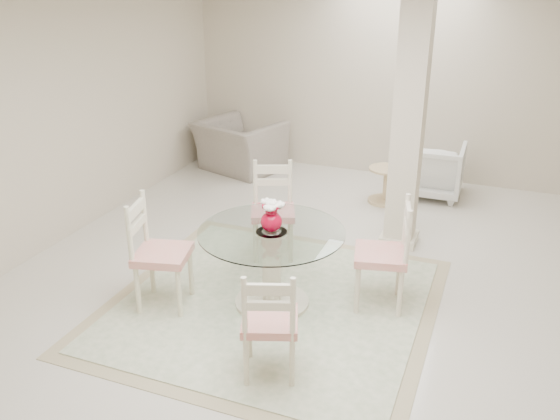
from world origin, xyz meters
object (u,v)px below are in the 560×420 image
(dining_chair_east, at_px, (390,247))
(dining_chair_south, at_px, (269,317))
(side_table, at_px, (385,186))
(dining_chair_west, at_px, (154,245))
(red_vase, at_px, (271,216))
(dining_table, at_px, (272,268))
(armchair_white, at_px, (433,169))
(dining_chair_north, at_px, (273,203))
(recliner_taupe, at_px, (240,146))
(column, at_px, (409,122))

(dining_chair_east, bearing_deg, dining_chair_south, -36.49)
(dining_chair_east, relative_size, side_table, 2.42)
(dining_chair_east, relative_size, dining_chair_south, 1.10)
(dining_chair_west, distance_m, dining_chair_south, 1.45)
(dining_chair_west, xyz_separation_m, side_table, (1.37, 3.17, -0.38))
(red_vase, height_order, dining_chair_west, dining_chair_west)
(red_vase, xyz_separation_m, dining_chair_south, (0.37, -0.95, -0.34))
(dining_table, height_order, dining_chair_south, dining_chair_south)
(dining_chair_east, xyz_separation_m, armchair_white, (-0.02, 2.93, -0.24))
(dining_chair_north, distance_m, side_table, 2.05)
(red_vase, height_order, side_table, red_vase)
(recliner_taupe, bearing_deg, dining_chair_west, 121.36)
(recliner_taupe, bearing_deg, dining_table, 136.98)
(red_vase, xyz_separation_m, recliner_taupe, (-1.84, 3.29, -0.51))
(dining_table, distance_m, dining_chair_east, 1.04)
(red_vase, height_order, dining_chair_east, dining_chair_east)
(side_table, bearing_deg, armchair_white, 43.30)
(red_vase, xyz_separation_m, dining_chair_east, (0.95, 0.36, -0.29))
(dining_chair_north, relative_size, side_table, 2.37)
(recliner_taupe, height_order, armchair_white, recliner_taupe)
(column, relative_size, dining_table, 2.13)
(column, xyz_separation_m, dining_chair_south, (-0.45, -2.65, -0.82))
(dining_chair_south, distance_m, armchair_white, 4.28)
(armchair_white, distance_m, side_table, 0.72)
(dining_table, relative_size, dining_chair_east, 1.14)
(dining_table, distance_m, dining_chair_south, 1.03)
(column, xyz_separation_m, dining_chair_north, (-1.19, -0.75, -0.77))
(red_vase, bearing_deg, dining_chair_east, 20.79)
(column, xyz_separation_m, red_vase, (-0.82, -1.70, -0.48))
(red_vase, bearing_deg, dining_chair_south, -68.74)
(dining_table, distance_m, dining_chair_north, 1.04)
(dining_chair_east, bearing_deg, recliner_taupe, -148.60)
(armchair_white, bearing_deg, dining_table, 73.23)
(dining_chair_east, distance_m, dining_chair_north, 1.45)
(column, height_order, dining_table, column)
(side_table, bearing_deg, dining_table, -98.48)
(dining_table, relative_size, dining_chair_west, 1.12)
(side_table, bearing_deg, dining_chair_south, -90.76)
(dining_table, relative_size, recliner_taupe, 1.13)
(dining_chair_west, bearing_deg, column, -54.46)
(dining_table, xyz_separation_m, recliner_taupe, (-1.84, 3.29, -0.01))
(recliner_taupe, bearing_deg, red_vase, 136.99)
(side_table, bearing_deg, column, -70.16)
(dining_table, xyz_separation_m, dining_chair_north, (-0.37, 0.95, 0.20))
(dining_chair_east, relative_size, dining_chair_west, 0.99)
(red_vase, xyz_separation_m, dining_chair_west, (-0.96, -0.36, -0.28))
(red_vase, relative_size, recliner_taupe, 0.25)
(red_vase, distance_m, dining_chair_west, 1.06)
(column, xyz_separation_m, dining_table, (-0.82, -1.70, -0.98))
(column, height_order, dining_chair_north, column)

